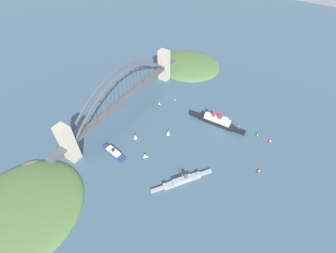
{
  "coord_description": "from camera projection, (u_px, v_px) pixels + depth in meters",
  "views": [
    {
      "loc": [
        207.58,
        211.88,
        256.03
      ],
      "look_at": [
        0.0,
        78.93,
        8.0
      ],
      "focal_mm": 25.63,
      "sensor_mm": 36.0,
      "label": 1
    }
  ],
  "objects": [
    {
      "name": "small_boat_7",
      "position": [
        168.0,
        133.0,
        345.39
      ],
      "size": [
        8.09,
        8.39,
        9.9
      ],
      "color": "brown",
      "rests_on": "ground"
    },
    {
      "name": "naval_cruiser",
      "position": [
        183.0,
        180.0,
        292.21
      ],
      "size": [
        67.49,
        50.18,
        16.31
      ],
      "color": "gray",
      "rests_on": "ground"
    },
    {
      "name": "small_boat_0",
      "position": [
        136.0,
        137.0,
        340.16
      ],
      "size": [
        8.18,
        7.55,
        9.46
      ],
      "color": "#B2231E",
      "rests_on": "ground"
    },
    {
      "name": "small_boat_3",
      "position": [
        159.0,
        103.0,
        394.34
      ],
      "size": [
        7.02,
        4.2,
        6.95
      ],
      "color": "black",
      "rests_on": "ground"
    },
    {
      "name": "small_boat_6",
      "position": [
        259.0,
        171.0,
        303.24
      ],
      "size": [
        8.74,
        3.65,
        2.33
      ],
      "color": "brown",
      "rests_on": "ground"
    },
    {
      "name": "headland_east_shore",
      "position": [
        21.0,
        209.0,
        268.95
      ],
      "size": [
        143.68,
        132.44,
        20.69
      ],
      "color": "#476638",
      "rests_on": "ground"
    },
    {
      "name": "ground_plane",
      "position": [
        127.0,
        111.0,
        385.37
      ],
      "size": [
        1400.0,
        1400.0,
        0.0
      ],
      "primitive_type": "plane",
      "color": "#385166"
    },
    {
      "name": "harbor_arch_bridge",
      "position": [
        124.0,
        97.0,
        364.17
      ],
      "size": [
        281.61,
        17.81,
        74.61
      ],
      "color": "#ADA38E",
      "rests_on": "ground"
    },
    {
      "name": "small_boat_4",
      "position": [
        257.0,
        135.0,
        347.41
      ],
      "size": [
        9.15,
        3.26,
        2.23
      ],
      "color": "#2D6B3D",
      "rests_on": "ground"
    },
    {
      "name": "seaplane_taxiing_near_bridge",
      "position": [
        84.0,
        121.0,
        365.79
      ],
      "size": [
        10.01,
        8.87,
        4.9
      ],
      "color": "#B7B7B2",
      "rests_on": "ground"
    },
    {
      "name": "ocean_liner",
      "position": [
        217.0,
        121.0,
        360.81
      ],
      "size": [
        12.03,
        88.44,
        21.21
      ],
      "color": "black",
      "rests_on": "ground"
    },
    {
      "name": "headland_west_shore",
      "position": [
        189.0,
        65.0,
        484.96
      ],
      "size": [
        117.28,
        123.14,
        21.74
      ],
      "color": "#476638",
      "rests_on": "ground"
    },
    {
      "name": "harbor_ferry_steamer",
      "position": [
        114.0,
        152.0,
        323.04
      ],
      "size": [
        13.92,
        40.55,
        8.05
      ],
      "color": "navy",
      "rests_on": "ground"
    },
    {
      "name": "small_boat_5",
      "position": [
        175.0,
        100.0,
        403.67
      ],
      "size": [
        6.97,
        7.51,
        2.22
      ],
      "color": "#2D6B3D",
      "rests_on": "ground"
    },
    {
      "name": "channel_marker_buoy",
      "position": [
        158.0,
        100.0,
        403.76
      ],
      "size": [
        2.2,
        2.2,
        2.75
      ],
      "color": "red",
      "rests_on": "ground"
    },
    {
      "name": "small_boat_1",
      "position": [
        145.0,
        156.0,
        317.3
      ],
      "size": [
        7.09,
        6.72,
        8.12
      ],
      "color": "gold",
      "rests_on": "ground"
    },
    {
      "name": "small_boat_2",
      "position": [
        270.0,
        142.0,
        338.5
      ],
      "size": [
        7.0,
        5.3,
        2.43
      ],
      "color": "#B2231E",
      "rests_on": "ground"
    }
  ]
}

